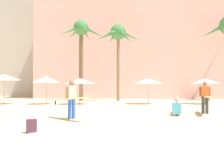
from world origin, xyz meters
The scene contains 15 objects.
ground centered at (0.00, 0.00, 0.00)m, with size 120.00×120.00×0.00m, color beige.
hotel_pink centered at (2.16, 27.79, 6.81)m, with size 24.39×9.69×13.62m, color beige.
hotel_tower_gray centered at (-13.40, 33.78, 11.51)m, with size 18.81×9.55×23.01m, color #BCB7AD.
palm_tree_far_left centered at (0.71, 18.81, 6.74)m, with size 4.76×4.51×8.07m.
palm_tree_left centered at (-3.28, 19.11, 6.94)m, with size 4.58×4.83×8.66m.
cafe_umbrella_0 centered at (-5.24, 13.65, 2.07)m, with size 2.33×2.33×2.34m.
cafe_umbrella_2 centered at (-8.73, 13.39, 2.26)m, with size 2.76×2.76×2.50m.
cafe_umbrella_4 centered at (3.35, 14.35, 1.95)m, with size 2.50×2.50×2.15m.
cafe_umbrella_5 centered at (8.15, 14.44, 1.95)m, with size 2.42×2.42×2.16m.
cafe_umbrella_6 centered at (-2.40, 13.67, 1.94)m, with size 2.65×2.65×2.16m.
beach_towel centered at (-0.77, 1.46, 0.01)m, with size 1.60×0.81×0.01m, color white.
backpack centered at (-1.61, 1.46, 0.20)m, with size 0.35×0.33×0.42m.
person_mid_center centered at (3.82, 6.04, 0.32)m, with size 0.40×0.97×0.92m.
person_mid_right centered at (5.60, 6.96, 0.93)m, with size 1.09×2.90×1.73m.
person_near_right centered at (-1.08, 4.53, 0.93)m, with size 2.46×2.24×1.73m.
Camera 1 is at (1.21, -5.60, 1.39)m, focal length 37.34 mm.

